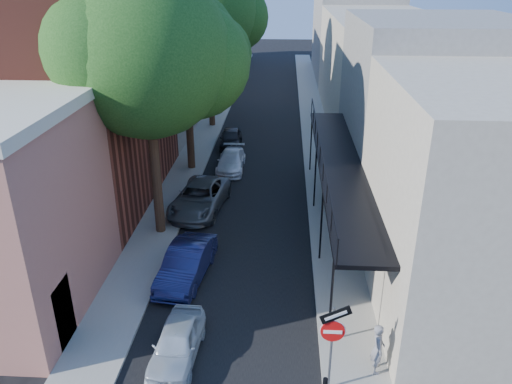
# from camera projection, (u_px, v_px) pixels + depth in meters

# --- Properties ---
(road_surface) EXTENTS (6.00, 64.00, 0.01)m
(road_surface) POSITION_uv_depth(u_px,v_px,m) (264.00, 116.00, 40.87)
(road_surface) COLOR black
(road_surface) RESTS_ON ground
(sidewalk_left) EXTENTS (2.00, 64.00, 0.12)m
(sidewalk_left) POSITION_uv_depth(u_px,v_px,m) (215.00, 115.00, 41.06)
(sidewalk_left) COLOR gray
(sidewalk_left) RESTS_ON ground
(sidewalk_right) EXTENTS (2.00, 64.00, 0.12)m
(sidewalk_right) POSITION_uv_depth(u_px,v_px,m) (312.00, 117.00, 40.63)
(sidewalk_right) COLOR gray
(sidewalk_right) RESTS_ON ground
(buildings_left) EXTENTS (10.10, 59.10, 12.00)m
(buildings_left) POSITION_uv_depth(u_px,v_px,m) (142.00, 56.00, 38.23)
(buildings_left) COLOR #B56F5C
(buildings_left) RESTS_ON ground
(buildings_right) EXTENTS (9.80, 55.00, 10.00)m
(buildings_right) POSITION_uv_depth(u_px,v_px,m) (381.00, 64.00, 38.11)
(buildings_right) COLOR beige
(buildings_right) RESTS_ON ground
(sign_post) EXTENTS (0.89, 0.17, 2.99)m
(sign_post) POSITION_uv_depth(u_px,v_px,m) (333.00, 334.00, 13.41)
(sign_post) COLOR #595B60
(sign_post) RESTS_ON ground
(oak_near) EXTENTS (7.48, 6.80, 11.42)m
(oak_near) POSITION_uv_depth(u_px,v_px,m) (158.00, 56.00, 19.84)
(oak_near) COLOR #311E13
(oak_near) RESTS_ON ground
(oak_mid) EXTENTS (6.60, 6.00, 10.20)m
(oak_mid) POSITION_uv_depth(u_px,v_px,m) (193.00, 48.00, 27.45)
(oak_mid) COLOR #311E13
(oak_mid) RESTS_ON ground
(oak_far) EXTENTS (7.70, 7.00, 11.90)m
(oak_far) POSITION_uv_depth(u_px,v_px,m) (215.00, 12.00, 35.19)
(oak_far) COLOR #311E13
(oak_far) RESTS_ON ground
(parked_car_a) EXTENTS (1.47, 3.34, 1.12)m
(parked_car_a) POSITION_uv_depth(u_px,v_px,m) (177.00, 343.00, 15.27)
(parked_car_a) COLOR silver
(parked_car_a) RESTS_ON ground
(parked_car_b) EXTENTS (1.93, 4.21, 1.34)m
(parked_car_b) POSITION_uv_depth(u_px,v_px,m) (187.00, 263.00, 19.19)
(parked_car_b) COLOR #171B49
(parked_car_b) RESTS_ON ground
(parked_car_c) EXTENTS (2.84, 5.11, 1.35)m
(parked_car_c) POSITION_uv_depth(u_px,v_px,m) (200.00, 198.00, 24.71)
(parked_car_c) COLOR #585B5F
(parked_car_c) RESTS_ON ground
(parked_car_d) EXTENTS (1.56, 3.83, 1.11)m
(parked_car_d) POSITION_uv_depth(u_px,v_px,m) (231.00, 161.00, 29.77)
(parked_car_d) COLOR white
(parked_car_d) RESTS_ON ground
(parked_car_e) EXTENTS (1.62, 3.64, 1.22)m
(parked_car_e) POSITION_uv_depth(u_px,v_px,m) (231.00, 138.00, 33.60)
(parked_car_e) COLOR black
(parked_car_e) RESTS_ON ground
(pedestrian) EXTENTS (0.39, 0.60, 1.63)m
(pedestrian) POSITION_uv_depth(u_px,v_px,m) (378.00, 348.00, 14.51)
(pedestrian) COLOR slate
(pedestrian) RESTS_ON sidewalk_right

